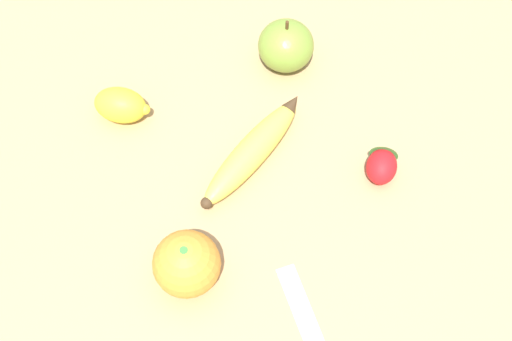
# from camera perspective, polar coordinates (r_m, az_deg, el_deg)

# --- Properties ---
(ground_plane) EXTENTS (3.00, 3.00, 0.00)m
(ground_plane) POSITION_cam_1_polar(r_m,az_deg,el_deg) (0.88, 0.39, -0.77)
(ground_plane) COLOR tan
(banana) EXTENTS (0.20, 0.07, 0.04)m
(banana) POSITION_cam_1_polar(r_m,az_deg,el_deg) (0.88, -0.27, 1.58)
(banana) COLOR #DBCC4C
(banana) RESTS_ON ground_plane
(orange) EXTENTS (0.08, 0.08, 0.08)m
(orange) POSITION_cam_1_polar(r_m,az_deg,el_deg) (0.80, -5.57, -7.45)
(orange) COLOR orange
(orange) RESTS_ON ground_plane
(strawberry) EXTENTS (0.06, 0.05, 0.04)m
(strawberry) POSITION_cam_1_polar(r_m,az_deg,el_deg) (0.89, 10.04, 0.50)
(strawberry) COLOR red
(strawberry) RESTS_ON ground_plane
(apple) EXTENTS (0.07, 0.07, 0.08)m
(apple) POSITION_cam_1_polar(r_m,az_deg,el_deg) (0.96, 2.41, 9.96)
(apple) COLOR olive
(apple) RESTS_ON ground_plane
(lemon) EXTENTS (0.06, 0.08, 0.05)m
(lemon) POSITION_cam_1_polar(r_m,az_deg,el_deg) (0.93, -10.75, 5.17)
(lemon) COLOR yellow
(lemon) RESTS_ON ground_plane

